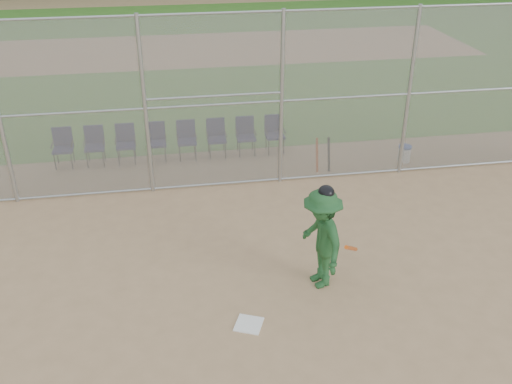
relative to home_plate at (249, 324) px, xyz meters
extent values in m
plane|color=tan|center=(0.52, -0.08, -0.01)|extent=(100.00, 100.00, 0.00)
plane|color=#31631D|center=(0.52, 17.92, 0.00)|extent=(100.00, 100.00, 0.00)
plane|color=tan|center=(0.52, 17.92, 0.00)|extent=(24.00, 24.00, 0.00)
cube|color=gray|center=(0.52, 4.92, 1.99)|extent=(16.00, 0.02, 4.00)
cylinder|color=#9EA3A8|center=(0.52, 4.92, 3.94)|extent=(16.00, 0.05, 0.05)
cube|color=white|center=(0.00, 0.00, 0.00)|extent=(0.55, 0.55, 0.02)
imported|color=#1F4F26|center=(1.39, 0.89, 0.91)|extent=(0.88, 1.29, 1.85)
ellipsoid|color=black|center=(1.39, 0.89, 1.81)|extent=(0.27, 0.30, 0.23)
cylinder|color=#D35013|center=(1.79, 0.49, 0.94)|extent=(0.47, 0.66, 0.52)
cylinder|color=white|center=(4.88, 5.49, 0.18)|extent=(0.32, 0.32, 0.37)
cylinder|color=#223D95|center=(4.88, 5.49, 0.39)|extent=(0.33, 0.33, 0.05)
cylinder|color=#D84C14|center=(2.53, 5.33, 0.41)|extent=(0.06, 0.24, 0.84)
cylinder|color=black|center=(2.83, 5.33, 0.41)|extent=(0.06, 0.27, 0.84)
camera|label=1|loc=(-1.06, -6.98, 6.17)|focal=40.00mm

